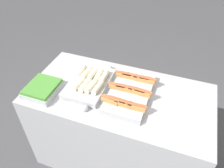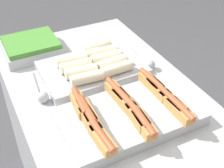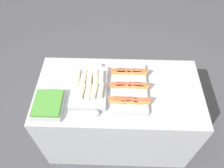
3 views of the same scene
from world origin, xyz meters
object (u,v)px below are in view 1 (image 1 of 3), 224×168
Objects in this scene: tray_wraps at (90,82)px; serving_spoon_far at (108,68)px; tray_side_front at (43,89)px; tray_hotdogs at (130,92)px; serving_spoon_near at (83,108)px.

tray_wraps is 0.27m from serving_spoon_far.
tray_side_front is (-0.32, -0.20, -0.00)m from tray_wraps.
tray_hotdogs is 0.38m from serving_spoon_far.
tray_wraps reaches higher than serving_spoon_near.
tray_hotdogs is 2.22× the size of serving_spoon_far.
tray_wraps is 0.38m from tray_side_front.
serving_spoon_far is at bearing 76.52° from tray_wraps.
tray_wraps is 1.64× the size of tray_side_front.
serving_spoon_near is (0.38, -0.06, -0.01)m from tray_side_front.
tray_wraps is at bearing 179.69° from tray_hotdogs.
tray_wraps is at bearing 104.01° from serving_spoon_near.
tray_hotdogs is 1.15× the size of tray_wraps.
tray_hotdogs reaches higher than tray_wraps.
tray_wraps is 1.93× the size of serving_spoon_far.
serving_spoon_near and serving_spoon_far have the same top height.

